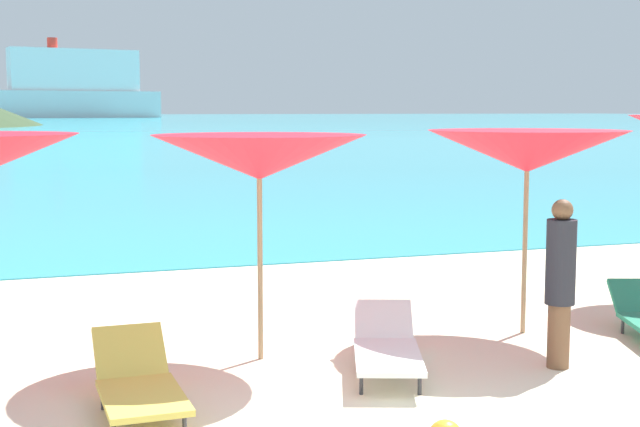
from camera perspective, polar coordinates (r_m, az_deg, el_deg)
ground_plane at (r=15.90m, az=-9.76°, el=-2.93°), size 50.00×100.00×0.30m
ocean_water at (r=233.61m, az=-18.54°, el=5.66°), size 650.00×440.00×0.02m
umbrella_3 at (r=8.73m, az=-3.86°, el=3.56°), size 2.14×2.14×2.21m
umbrella_4 at (r=10.01m, az=12.97°, el=3.84°), size 2.19×2.19×2.23m
lounge_chair_4 at (r=7.58m, az=-11.40°, el=-10.39°), size 0.64×1.45×0.58m
lounge_chair_7 at (r=8.47m, az=4.23°, el=-8.33°), size 1.09×1.69×0.55m
beachgoer_1 at (r=8.84m, az=14.95°, el=-3.98°), size 0.28×0.28×1.62m
cruise_ship at (r=272.96m, az=-15.22°, el=7.69°), size 49.58×16.64×22.71m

